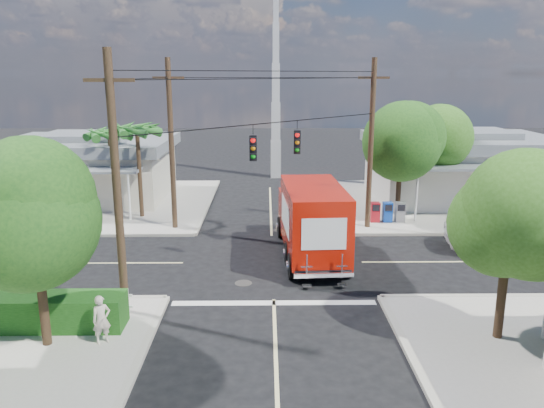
{
  "coord_description": "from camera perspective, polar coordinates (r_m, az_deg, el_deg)",
  "views": [
    {
      "loc": [
        -0.27,
        -22.33,
        8.2
      ],
      "look_at": [
        0.0,
        2.0,
        2.2
      ],
      "focal_mm": 35.0,
      "sensor_mm": 36.0,
      "label": 1
    }
  ],
  "objects": [
    {
      "name": "palm_nw_back",
      "position": [
        32.85,
        -17.09,
        7.08
      ],
      "size": [
        3.01,
        3.08,
        5.19
      ],
      "color": "#422D1C",
      "rests_on": "sidewalk_nw"
    },
    {
      "name": "radio_tower",
      "position": [
        42.41,
        0.41,
        10.39
      ],
      "size": [
        0.8,
        0.8,
        17.0
      ],
      "color": "silver",
      "rests_on": "ground"
    },
    {
      "name": "building_nw",
      "position": [
        37.2,
        -19.05,
        3.84
      ],
      "size": [
        10.8,
        10.2,
        4.3
      ],
      "color": "beige",
      "rests_on": "sidewalk_nw"
    },
    {
      "name": "ground",
      "position": [
        23.78,
        0.05,
        -6.31
      ],
      "size": [
        120.0,
        120.0,
        0.0
      ],
      "primitive_type": "plane",
      "color": "black",
      "rests_on": "ground"
    },
    {
      "name": "utility_poles",
      "position": [
        24.22,
        -3.75,
        5.45
      ],
      "size": [
        12.0,
        10.68,
        9.0
      ],
      "color": "#473321",
      "rests_on": "ground"
    },
    {
      "name": "delivery_truck",
      "position": [
        24.15,
        4.24,
        -1.69
      ],
      "size": [
        2.93,
        8.07,
        3.44
      ],
      "color": "black",
      "rests_on": "ground"
    },
    {
      "name": "tree_sw_front",
      "position": [
        16.69,
        -24.36,
        -0.8
      ],
      "size": [
        3.88,
        3.78,
        6.03
      ],
      "color": "#422D1C",
      "rests_on": "sidewalk_sw"
    },
    {
      "name": "sidewalk_ne",
      "position": [
        35.96,
        17.44,
        0.14
      ],
      "size": [
        14.12,
        14.12,
        0.14
      ],
      "color": "#A49F94",
      "rests_on": "ground"
    },
    {
      "name": "picket_fence",
      "position": [
        19.82,
        -23.25,
        -9.63
      ],
      "size": [
        5.94,
        0.06,
        1.0
      ],
      "color": "silver",
      "rests_on": "sidewalk_sw"
    },
    {
      "name": "tree_ne_front",
      "position": [
        30.23,
        13.8,
        6.93
      ],
      "size": [
        4.21,
        4.14,
        6.66
      ],
      "color": "#422D1C",
      "rests_on": "sidewalk_ne"
    },
    {
      "name": "sidewalk_nw",
      "position": [
        35.79,
        -17.86,
        0.04
      ],
      "size": [
        14.12,
        14.12,
        0.14
      ],
      "color": "#A49F94",
      "rests_on": "ground"
    },
    {
      "name": "pedestrian",
      "position": [
        17.32,
        -17.87,
        -11.77
      ],
      "size": [
        0.67,
        0.62,
        1.53
      ],
      "primitive_type": "imported",
      "rotation": [
        0.0,
        0.0,
        0.59
      ],
      "color": "beige",
      "rests_on": "sidewalk_sw"
    },
    {
      "name": "vending_boxes",
      "position": [
        30.26,
        12.31,
        -0.84
      ],
      "size": [
        1.9,
        0.5,
        1.1
      ],
      "color": "#A4121C",
      "rests_on": "sidewalk_ne"
    },
    {
      "name": "parked_car",
      "position": [
        27.42,
        24.28,
        -3.02
      ],
      "size": [
        6.27,
        3.64,
        1.64
      ],
      "primitive_type": "imported",
      "rotation": [
        0.0,
        0.0,
        1.41
      ],
      "color": "silver",
      "rests_on": "ground"
    },
    {
      "name": "road_markings",
      "position": [
        22.41,
        0.1,
        -7.6
      ],
      "size": [
        32.0,
        32.0,
        0.01
      ],
      "color": "beige",
      "rests_on": "ground"
    },
    {
      "name": "tree_ne_back",
      "position": [
        33.11,
        17.2,
        6.28
      ],
      "size": [
        3.77,
        3.66,
        5.82
      ],
      "color": "#422D1C",
      "rests_on": "sidewalk_ne"
    },
    {
      "name": "hedge_sw",
      "position": [
        19.23,
        -24.72,
        -10.48
      ],
      "size": [
        6.2,
        1.2,
        1.1
      ],
      "primitive_type": "cube",
      "color": "#144211",
      "rests_on": "sidewalk_sw"
    },
    {
      "name": "tree_se",
      "position": [
        17.26,
        24.35,
        -1.34
      ],
      "size": [
        3.67,
        3.54,
        5.62
      ],
      "color": "#422D1C",
      "rests_on": "sidewalk_se"
    },
    {
      "name": "palm_nw_front",
      "position": [
        30.85,
        -14.31,
        7.55
      ],
      "size": [
        3.01,
        3.08,
        5.59
      ],
      "color": "#422D1C",
      "rests_on": "sidewalk_nw"
    },
    {
      "name": "building_ne",
      "position": [
        37.06,
        19.57,
        3.92
      ],
      "size": [
        11.8,
        10.2,
        4.5
      ],
      "color": "beige",
      "rests_on": "sidewalk_ne"
    }
  ]
}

